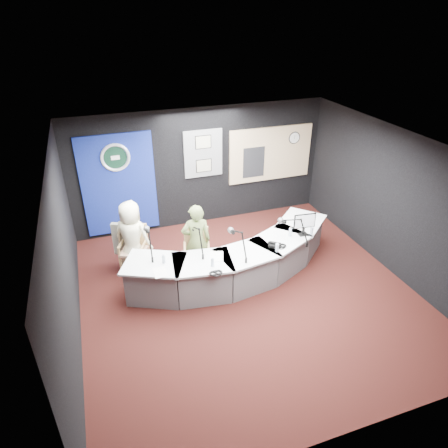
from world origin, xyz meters
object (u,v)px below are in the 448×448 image
object	(u,v)px
armchair_left	(134,251)
person_man	(132,237)
broadcast_desk	(235,261)
person_woman	(196,241)
armchair_right	(197,252)

from	to	relation	value
armchair_left	person_man	world-z (taller)	person_man
broadcast_desk	person_woman	world-z (taller)	person_woman
armchair_right	person_man	distance (m)	1.30
broadcast_desk	person_man	distance (m)	2.07
broadcast_desk	person_man	bearing A→B (deg)	153.81
broadcast_desk	armchair_left	size ratio (longest dim) A/B	5.12
armchair_right	person_man	xyz separation A→B (m)	(-1.14, 0.56, 0.23)
armchair_left	armchair_right	distance (m)	1.28
broadcast_desk	armchair_right	size ratio (longest dim) A/B	4.20
armchair_left	person_man	xyz separation A→B (m)	(0.00, 0.00, 0.32)
person_man	broadcast_desk	bearing A→B (deg)	-173.35
armchair_left	person_woman	bearing A→B (deg)	-2.47
person_man	armchair_right	bearing A→B (deg)	-173.40
broadcast_desk	person_man	size ratio (longest dim) A/B	2.95
broadcast_desk	person_woman	distance (m)	0.86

